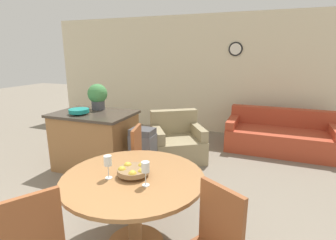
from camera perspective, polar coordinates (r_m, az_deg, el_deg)
name	(u,v)px	position (r m, az deg, el deg)	size (l,w,h in m)	color
wall_back	(203,75)	(6.28, 7.65, 9.72)	(8.00, 0.09, 2.70)	beige
dining_table	(134,193)	(2.56, -7.43, -15.38)	(1.31, 1.31, 0.75)	#9E6B3D
dining_chair_far_side	(146,161)	(3.37, -4.90, -8.87)	(0.51, 0.51, 0.96)	brown
fruit_bowl	(133,171)	(2.45, -7.59, -10.86)	(0.29, 0.29, 0.10)	olive
wine_glass_left	(108,162)	(2.41, -12.98, -8.83)	(0.07, 0.07, 0.22)	silver
wine_glass_right	(145,168)	(2.23, -4.93, -10.38)	(0.07, 0.07, 0.22)	silver
kitchen_island	(95,140)	(4.42, -15.55, -4.32)	(1.25, 0.86, 0.93)	#9E6B3D
teal_bowl	(79,111)	(4.24, -18.83, 1.88)	(0.30, 0.30, 0.08)	teal
potted_plant	(98,96)	(4.50, -15.07, 5.17)	(0.32, 0.32, 0.43)	#4C4C51
trash_bin	(143,154)	(3.96, -5.45, -7.35)	(0.35, 0.28, 0.78)	#56565B
couch	(279,136)	(5.54, 23.10, -3.31)	(1.97, 1.01, 0.77)	#B24228
armchair	(177,143)	(4.70, 2.01, -5.03)	(1.17, 1.16, 0.83)	#998966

